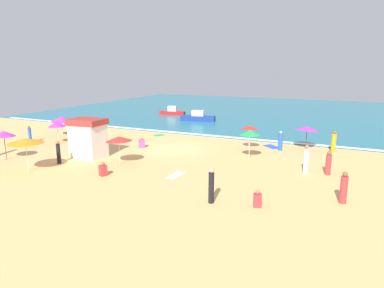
% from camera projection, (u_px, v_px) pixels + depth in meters
% --- Properties ---
extents(ground_plane, '(60.00, 60.00, 0.00)m').
position_uv_depth(ground_plane, '(175.00, 149.00, 28.91)').
color(ground_plane, '#E5B26B').
extents(ocean_water, '(60.00, 44.00, 0.10)m').
position_uv_depth(ocean_water, '(256.00, 111.00, 53.71)').
color(ocean_water, teal).
rests_on(ocean_water, ground_plane).
extents(wave_breaker_foam, '(57.00, 0.70, 0.01)m').
position_uv_depth(wave_breaker_foam, '(203.00, 135.00, 34.47)').
color(wave_breaker_foam, white).
rests_on(wave_breaker_foam, ocean_water).
extents(lifeguard_cabana, '(2.63, 1.94, 3.02)m').
position_uv_depth(lifeguard_cabana, '(88.00, 138.00, 26.10)').
color(lifeguard_cabana, white).
rests_on(lifeguard_cabana, ground_plane).
extents(beach_umbrella_0, '(2.34, 2.33, 2.11)m').
position_uv_depth(beach_umbrella_0, '(119.00, 139.00, 24.03)').
color(beach_umbrella_0, silver).
rests_on(beach_umbrella_0, ground_plane).
extents(beach_umbrella_1, '(3.16, 3.16, 2.31)m').
position_uv_depth(beach_umbrella_1, '(25.00, 141.00, 22.28)').
color(beach_umbrella_1, silver).
rests_on(beach_umbrella_1, ground_plane).
extents(beach_umbrella_2, '(2.92, 2.92, 2.01)m').
position_uv_depth(beach_umbrella_2, '(61.00, 119.00, 34.20)').
color(beach_umbrella_2, silver).
rests_on(beach_umbrella_2, ground_plane).
extents(beach_umbrella_3, '(2.16, 2.15, 2.28)m').
position_uv_depth(beach_umbrella_3, '(250.00, 133.00, 25.29)').
color(beach_umbrella_3, silver).
rests_on(beach_umbrella_3, ground_plane).
extents(beach_umbrella_4, '(2.00, 2.01, 2.14)m').
position_uv_depth(beach_umbrella_4, '(250.00, 127.00, 28.30)').
color(beach_umbrella_4, silver).
rests_on(beach_umbrella_4, ground_plane).
extents(beach_umbrella_5, '(2.13, 2.13, 2.04)m').
position_uv_depth(beach_umbrella_5, '(57.00, 124.00, 30.57)').
color(beach_umbrella_5, silver).
rests_on(beach_umbrella_5, ground_plane).
extents(beach_umbrella_6, '(2.78, 2.78, 2.06)m').
position_uv_depth(beach_umbrella_6, '(307.00, 128.00, 28.41)').
color(beach_umbrella_6, '#4C3823').
rests_on(beach_umbrella_6, ground_plane).
extents(beach_umbrella_7, '(2.05, 2.05, 2.27)m').
position_uv_depth(beach_umbrella_7, '(4.00, 134.00, 25.13)').
color(beach_umbrella_7, '#4C3823').
rests_on(beach_umbrella_7, ground_plane).
extents(beachgoer_0, '(0.32, 0.32, 1.90)m').
position_uv_depth(beachgoer_0, '(211.00, 186.00, 17.36)').
color(beachgoer_0, black).
rests_on(beachgoer_0, ground_plane).
extents(beachgoer_1, '(0.64, 0.64, 0.90)m').
position_uv_depth(beachgoer_1, '(142.00, 143.00, 29.42)').
color(beachgoer_1, '#D84CA5').
rests_on(beachgoer_1, ground_plane).
extents(beachgoer_2, '(0.28, 0.28, 1.57)m').
position_uv_depth(beachgoer_2, '(30.00, 135.00, 31.29)').
color(beachgoer_2, blue).
rests_on(beachgoer_2, ground_plane).
extents(beachgoer_3, '(0.42, 0.42, 1.69)m').
position_uv_depth(beachgoer_3, '(344.00, 188.00, 17.38)').
color(beachgoer_3, red).
rests_on(beachgoer_3, ground_plane).
extents(beachgoer_4, '(0.40, 0.40, 1.71)m').
position_uv_depth(beachgoer_4, '(58.00, 152.00, 24.49)').
color(beachgoer_4, black).
rests_on(beachgoer_4, ground_plane).
extents(beachgoer_5, '(0.49, 0.49, 0.90)m').
position_uv_depth(beachgoer_5, '(257.00, 199.00, 17.00)').
color(beachgoer_5, red).
rests_on(beachgoer_5, ground_plane).
extents(beachgoer_6, '(0.48, 0.48, 1.80)m').
position_uv_depth(beachgoer_6, '(334.00, 142.00, 27.74)').
color(beachgoer_6, orange).
rests_on(beachgoer_6, ground_plane).
extents(beachgoer_7, '(0.56, 0.56, 0.93)m').
position_uv_depth(beachgoer_7, '(103.00, 170.00, 21.86)').
color(beachgoer_7, red).
rests_on(beachgoer_7, ground_plane).
extents(beachgoer_8, '(0.45, 0.45, 1.92)m').
position_uv_depth(beachgoer_8, '(306.00, 160.00, 22.22)').
color(beachgoer_8, white).
rests_on(beachgoer_8, ground_plane).
extents(beachgoer_9, '(0.52, 0.52, 1.65)m').
position_uv_depth(beachgoer_9, '(280.00, 141.00, 28.39)').
color(beachgoer_9, blue).
rests_on(beachgoer_9, ground_plane).
extents(beachgoer_11, '(0.39, 0.39, 1.59)m').
position_uv_depth(beachgoer_11, '(328.00, 164.00, 21.97)').
color(beachgoer_11, red).
rests_on(beachgoer_11, ground_plane).
extents(beachgoer_12, '(0.29, 0.29, 1.67)m').
position_uv_depth(beachgoer_12, '(79.00, 132.00, 31.94)').
color(beachgoer_12, red).
rests_on(beachgoer_12, ground_plane).
extents(beach_towel_0, '(1.44, 1.45, 0.01)m').
position_uv_depth(beach_towel_0, '(159.00, 135.00, 34.76)').
color(beach_towel_0, green).
rests_on(beach_towel_0, ground_plane).
extents(beach_towel_1, '(0.65, 1.72, 0.01)m').
position_uv_depth(beach_towel_1, '(176.00, 175.00, 22.02)').
color(beach_towel_1, white).
rests_on(beach_towel_1, ground_plane).
extents(beach_towel_2, '(1.87, 1.82, 0.01)m').
position_uv_depth(beach_towel_2, '(272.00, 147.00, 29.80)').
color(beach_towel_2, blue).
rests_on(beach_towel_2, ground_plane).
extents(small_boat_0, '(3.75, 1.57, 1.27)m').
position_uv_depth(small_boat_0, '(172.00, 112.00, 48.63)').
color(small_boat_0, red).
rests_on(small_boat_0, ocean_water).
extents(small_boat_1, '(4.52, 2.02, 1.35)m').
position_uv_depth(small_boat_1, '(198.00, 117.00, 43.18)').
color(small_boat_1, navy).
rests_on(small_boat_1, ocean_water).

